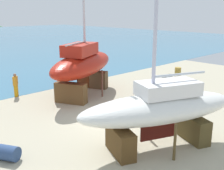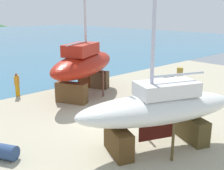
{
  "view_description": "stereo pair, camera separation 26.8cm",
  "coord_description": "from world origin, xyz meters",
  "px_view_note": "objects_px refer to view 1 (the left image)",
  "views": [
    {
      "loc": [
        -9.84,
        -10.79,
        6.03
      ],
      "look_at": [
        0.91,
        0.48,
        1.84
      ],
      "focal_mm": 43.9,
      "sensor_mm": 36.0,
      "label": 1
    },
    {
      "loc": [
        -9.64,
        -10.98,
        6.03
      ],
      "look_at": [
        0.91,
        0.48,
        1.84
      ],
      "focal_mm": 43.9,
      "sensor_mm": 36.0,
      "label": 2
    }
  ],
  "objects_px": {
    "sailboat_mid_port": "(160,108)",
    "sailboat_large_starboard": "(83,65)",
    "worker": "(16,85)",
    "barrel_rust_far": "(178,72)",
    "barrel_tipped_right": "(136,104)",
    "barrel_tar_black": "(167,77)",
    "barrel_rust_near": "(8,153)"
  },
  "relations": [
    {
      "from": "sailboat_mid_port",
      "to": "sailboat_large_starboard",
      "type": "bearing_deg",
      "value": -83.51
    },
    {
      "from": "sailboat_large_starboard",
      "to": "sailboat_mid_port",
      "type": "bearing_deg",
      "value": -132.94
    },
    {
      "from": "worker",
      "to": "barrel_rust_far",
      "type": "bearing_deg",
      "value": 24.16
    },
    {
      "from": "barrel_rust_far",
      "to": "barrel_tipped_right",
      "type": "distance_m",
      "value": 9.83
    },
    {
      "from": "barrel_tar_black",
      "to": "sailboat_mid_port",
      "type": "bearing_deg",
      "value": -146.4
    },
    {
      "from": "sailboat_large_starboard",
      "to": "barrel_rust_far",
      "type": "relative_size",
      "value": 15.37
    },
    {
      "from": "worker",
      "to": "sailboat_large_starboard",
      "type": "bearing_deg",
      "value": 4.22
    },
    {
      "from": "sailboat_mid_port",
      "to": "barrel_rust_far",
      "type": "height_order",
      "value": "sailboat_mid_port"
    },
    {
      "from": "worker",
      "to": "barrel_tipped_right",
      "type": "bearing_deg",
      "value": -16.93
    },
    {
      "from": "sailboat_large_starboard",
      "to": "barrel_tar_black",
      "type": "relative_size",
      "value": 15.91
    },
    {
      "from": "sailboat_mid_port",
      "to": "barrel_rust_near",
      "type": "bearing_deg",
      "value": -10.74
    },
    {
      "from": "barrel_tar_black",
      "to": "barrel_rust_far",
      "type": "bearing_deg",
      "value": 1.53
    },
    {
      "from": "barrel_rust_far",
      "to": "barrel_tar_black",
      "type": "bearing_deg",
      "value": -178.47
    },
    {
      "from": "sailboat_large_starboard",
      "to": "worker",
      "type": "height_order",
      "value": "sailboat_large_starboard"
    },
    {
      "from": "sailboat_mid_port",
      "to": "barrel_rust_near",
      "type": "xyz_separation_m",
      "value": [
        -5.54,
        3.6,
        -1.53
      ]
    },
    {
      "from": "barrel_tipped_right",
      "to": "barrel_rust_near",
      "type": "xyz_separation_m",
      "value": [
        -8.71,
        -0.56,
        0.06
      ]
    },
    {
      "from": "barrel_rust_near",
      "to": "sailboat_mid_port",
      "type": "bearing_deg",
      "value": -32.99
    },
    {
      "from": "sailboat_mid_port",
      "to": "worker",
      "type": "relative_size",
      "value": 7.31
    },
    {
      "from": "worker",
      "to": "barrel_rust_far",
      "type": "height_order",
      "value": "worker"
    },
    {
      "from": "worker",
      "to": "barrel_tar_black",
      "type": "xyz_separation_m",
      "value": [
        12.1,
        -4.73,
        -0.63
      ]
    },
    {
      "from": "sailboat_mid_port",
      "to": "worker",
      "type": "distance_m",
      "value": 12.0
    },
    {
      "from": "sailboat_large_starboard",
      "to": "barrel_rust_far",
      "type": "height_order",
      "value": "sailboat_large_starboard"
    },
    {
      "from": "sailboat_large_starboard",
      "to": "worker",
      "type": "bearing_deg",
      "value": 114.19
    },
    {
      "from": "sailboat_mid_port",
      "to": "barrel_tipped_right",
      "type": "relative_size",
      "value": 15.31
    },
    {
      "from": "sailboat_mid_port",
      "to": "barrel_tipped_right",
      "type": "height_order",
      "value": "sailboat_mid_port"
    },
    {
      "from": "worker",
      "to": "barrel_tipped_right",
      "type": "xyz_separation_m",
      "value": [
        4.5,
        -7.72,
        -0.63
      ]
    },
    {
      "from": "sailboat_mid_port",
      "to": "worker",
      "type": "height_order",
      "value": "sailboat_mid_port"
    },
    {
      "from": "barrel_tipped_right",
      "to": "worker",
      "type": "bearing_deg",
      "value": 120.22
    },
    {
      "from": "sailboat_large_starboard",
      "to": "barrel_rust_far",
      "type": "xyz_separation_m",
      "value": [
        10.03,
        -1.63,
        -1.82
      ]
    },
    {
      "from": "worker",
      "to": "barrel_tar_black",
      "type": "height_order",
      "value": "worker"
    },
    {
      "from": "barrel_rust_near",
      "to": "worker",
      "type": "bearing_deg",
      "value": 63.05
    },
    {
      "from": "sailboat_mid_port",
      "to": "barrel_tar_black",
      "type": "xyz_separation_m",
      "value": [
        10.76,
        7.15,
        -1.59
      ]
    }
  ]
}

